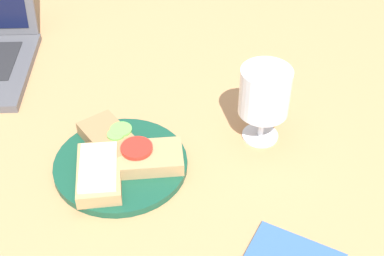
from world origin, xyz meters
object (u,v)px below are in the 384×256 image
Objects in this scene: wine_glass at (264,95)px; sandwich_with_cheese at (99,172)px; sandwich_with_cucumber at (110,139)px; sandwich_with_tomato at (145,157)px; plate at (119,164)px.

sandwich_with_cheese is at bearing -159.11° from wine_glass.
sandwich_with_cucumber is 0.93× the size of wine_glass.
plate is at bearing 173.73° from sandwich_with_tomato.
wine_glass is (23.26, 6.38, 8.21)cm from plate.
wine_glass is (24.89, 2.28, 6.40)cm from sandwich_with_cucumber.
sandwich_with_cucumber reaches higher than plate.
plate is 1.72× the size of sandwich_with_cheese.
wine_glass is at bearing 5.22° from sandwich_with_cucumber.
sandwich_with_cucumber is (-1.63, 4.10, 1.81)cm from plate.
plate is 4.83cm from sandwich_with_cheese.
sandwich_with_tomato is (5.83, -4.56, 0.11)cm from sandwich_with_cucumber.
sandwich_with_cucumber is at bearing 111.73° from plate.
sandwich_with_tomato is (4.20, -0.46, 1.92)cm from plate.
wine_glass reaches higher than sandwich_with_tomato.
plate is 1.82× the size of sandwich_with_tomato.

